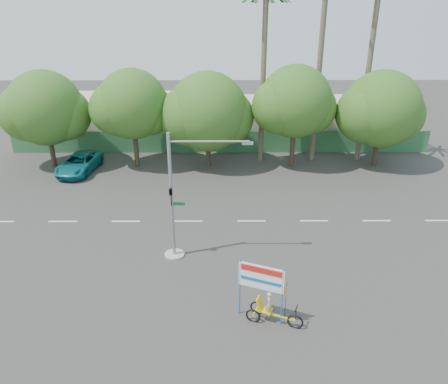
{
  "coord_description": "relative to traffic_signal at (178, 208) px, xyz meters",
  "views": [
    {
      "loc": [
        0.13,
        -16.61,
        13.02
      ],
      "look_at": [
        0.24,
        4.72,
        3.5
      ],
      "focal_mm": 35.0,
      "sensor_mm": 36.0,
      "label": 1
    }
  ],
  "objects": [
    {
      "name": "ground",
      "position": [
        2.2,
        -3.98,
        -2.92
      ],
      "size": [
        120.0,
        120.0,
        0.0
      ],
      "primitive_type": "plane",
      "color": "#33302D",
      "rests_on": "ground"
    },
    {
      "name": "fence",
      "position": [
        2.2,
        17.52,
        -1.92
      ],
      "size": [
        38.0,
        0.08,
        2.0
      ],
      "primitive_type": "cube",
      "color": "#336B3D",
      "rests_on": "ground"
    },
    {
      "name": "building_left",
      "position": [
        -7.8,
        22.02,
        -0.92
      ],
      "size": [
        12.0,
        8.0,
        4.0
      ],
      "primitive_type": "cube",
      "color": "beige",
      "rests_on": "ground"
    },
    {
      "name": "building_right",
      "position": [
        10.2,
        22.02,
        -1.12
      ],
      "size": [
        14.0,
        8.0,
        3.6
      ],
      "primitive_type": "cube",
      "color": "beige",
      "rests_on": "ground"
    },
    {
      "name": "tree_far_left",
      "position": [
        -11.85,
        14.02,
        1.84
      ],
      "size": [
        7.14,
        6.0,
        7.96
      ],
      "color": "#473828",
      "rests_on": "ground"
    },
    {
      "name": "tree_left",
      "position": [
        -4.85,
        14.02,
        2.14
      ],
      "size": [
        6.66,
        5.6,
        8.07
      ],
      "color": "#473828",
      "rests_on": "ground"
    },
    {
      "name": "tree_center",
      "position": [
        1.14,
        14.02,
        1.55
      ],
      "size": [
        7.62,
        6.4,
        7.85
      ],
      "color": "#473828",
      "rests_on": "ground"
    },
    {
      "name": "tree_right",
      "position": [
        8.15,
        14.02,
        2.32
      ],
      "size": [
        6.9,
        5.8,
        8.36
      ],
      "color": "#473828",
      "rests_on": "ground"
    },
    {
      "name": "tree_far_right",
      "position": [
        15.15,
        14.02,
        1.73
      ],
      "size": [
        7.38,
        6.2,
        7.94
      ],
      "color": "#473828",
      "rests_on": "ground"
    },
    {
      "name": "palm_tall",
      "position": [
        10.2,
        15.52,
        7.55
      ],
      "size": [
        3.73,
        3.79,
        17.45
      ],
      "color": "#70604C",
      "rests_on": "ground"
    },
    {
      "name": "palm_mid",
      "position": [
        14.2,
        15.52,
        6.48
      ],
      "size": [
        3.73,
        3.79,
        15.45
      ],
      "color": "#70604C",
      "rests_on": "ground"
    },
    {
      "name": "palm_short",
      "position": [
        5.7,
        15.52,
        5.94
      ],
      "size": [
        3.73,
        3.79,
        14.45
      ],
      "color": "#70604C",
      "rests_on": "ground"
    },
    {
      "name": "traffic_signal",
      "position": [
        0.0,
        0.0,
        0.0
      ],
      "size": [
        4.72,
        1.1,
        7.0
      ],
      "color": "gray",
      "rests_on": "ground"
    },
    {
      "name": "trike_billboard",
      "position": [
        4.24,
        -5.32,
        -1.75
      ],
      "size": [
        2.76,
        1.35,
        2.91
      ],
      "rotation": [
        0.0,
        0.0,
        -0.39
      ],
      "color": "black",
      "rests_on": "ground"
    },
    {
      "name": "pickup_truck",
      "position": [
        -9.26,
        12.68,
        -2.19
      ],
      "size": [
        3.05,
        5.49,
        1.45
      ],
      "primitive_type": "imported",
      "rotation": [
        0.0,
        0.0,
        -0.13
      ],
      "color": "#107076",
      "rests_on": "ground"
    }
  ]
}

